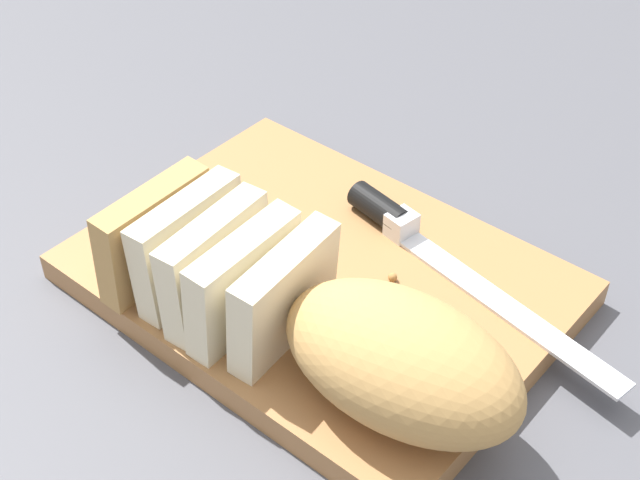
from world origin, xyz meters
TOP-DOWN VIEW (x-y plane):
  - ground_plane at (0.00, 0.00)m, footprint 3.00×3.00m
  - cutting_board at (0.00, 0.00)m, footprint 0.37×0.28m
  - bread_loaf at (-0.07, 0.07)m, footprint 0.32×0.14m
  - bread_knife at (-0.03, -0.07)m, footprint 0.28×0.06m
  - crumb_near_knife at (-0.05, 0.03)m, footprint 0.00×0.00m
  - crumb_near_loaf at (-0.06, 0.00)m, footprint 0.00×0.00m
  - crumb_stray_left at (-0.05, -0.03)m, footprint 0.01×0.01m
  - crumb_stray_right at (0.00, 0.03)m, footprint 0.00×0.00m

SIDE VIEW (x-z plane):
  - ground_plane at x=0.00m, z-range 0.00..0.00m
  - cutting_board at x=0.00m, z-range 0.00..0.02m
  - crumb_near_knife at x=-0.05m, z-range 0.02..0.03m
  - crumb_near_loaf at x=-0.06m, z-range 0.02..0.03m
  - crumb_stray_right at x=0.00m, z-range 0.02..0.03m
  - crumb_stray_left at x=-0.05m, z-range 0.02..0.03m
  - bread_knife at x=-0.03m, z-range 0.02..0.04m
  - bread_loaf at x=-0.07m, z-range 0.02..0.11m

